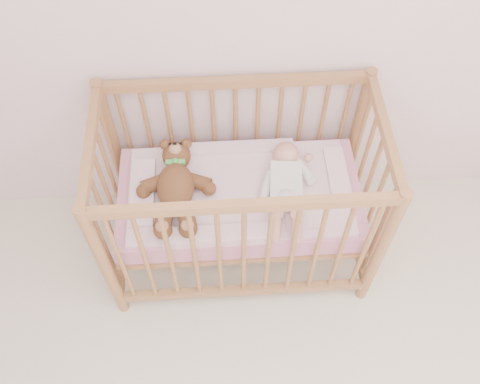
{
  "coord_description": "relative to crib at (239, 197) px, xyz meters",
  "views": [
    {
      "loc": [
        -0.21,
        0.09,
        2.76
      ],
      "look_at": [
        -0.13,
        1.55,
        0.62
      ],
      "focal_mm": 40.0,
      "sensor_mm": 36.0,
      "label": 1
    }
  ],
  "objects": [
    {
      "name": "blanket",
      "position": [
        0.0,
        0.0,
        0.06
      ],
      "size": [
        1.1,
        0.58,
        0.06
      ],
      "primitive_type": null,
      "color": "#F8AAC1",
      "rests_on": "mattress"
    },
    {
      "name": "crib",
      "position": [
        0.0,
        0.0,
        0.0
      ],
      "size": [
        1.36,
        0.76,
        1.0
      ],
      "primitive_type": null,
      "color": "#B8804E",
      "rests_on": "floor"
    },
    {
      "name": "teddy_bear",
      "position": [
        -0.31,
        -0.02,
        0.15
      ],
      "size": [
        0.41,
        0.57,
        0.16
      ],
      "primitive_type": null,
      "rotation": [
        0.0,
        0.0,
        -0.01
      ],
      "color": "brown",
      "rests_on": "blanket"
    },
    {
      "name": "mattress",
      "position": [
        0.0,
        0.0,
        -0.01
      ],
      "size": [
        1.22,
        0.62,
        0.13
      ],
      "primitive_type": "cube",
      "color": "pink",
      "rests_on": "crib"
    },
    {
      "name": "baby",
      "position": [
        0.23,
        -0.02,
        0.14
      ],
      "size": [
        0.34,
        0.62,
        0.14
      ],
      "primitive_type": null,
      "rotation": [
        0.0,
        0.0,
        -0.1
      ],
      "color": "white",
      "rests_on": "blanket"
    },
    {
      "name": "wall_back",
      "position": [
        0.13,
        0.4,
        0.85
      ],
      "size": [
        4.0,
        0.02,
        2.7
      ],
      "primitive_type": "cube",
      "color": "silver",
      "rests_on": "floor"
    }
  ]
}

